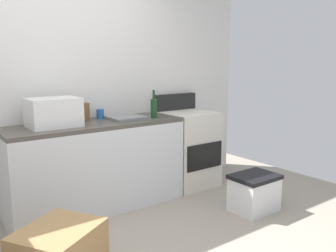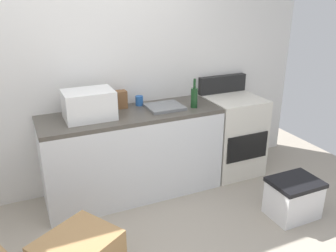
# 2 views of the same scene
# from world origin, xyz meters

# --- Properties ---
(wall_back) EXTENTS (5.00, 0.10, 2.60)m
(wall_back) POSITION_xyz_m (0.00, 1.55, 1.30)
(wall_back) COLOR silver
(wall_back) RESTS_ON ground_plane
(kitchen_counter) EXTENTS (1.80, 0.60, 0.90)m
(kitchen_counter) POSITION_xyz_m (0.30, 1.20, 0.45)
(kitchen_counter) COLOR silver
(kitchen_counter) RESTS_ON ground_plane
(stove_oven) EXTENTS (0.60, 0.61, 1.10)m
(stove_oven) POSITION_xyz_m (1.52, 1.21, 0.47)
(stove_oven) COLOR silver
(stove_oven) RESTS_ON ground_plane
(microwave) EXTENTS (0.46, 0.34, 0.27)m
(microwave) POSITION_xyz_m (-0.11, 1.21, 1.04)
(microwave) COLOR white
(microwave) RESTS_ON kitchen_counter
(sink_basin) EXTENTS (0.36, 0.32, 0.03)m
(sink_basin) POSITION_xyz_m (0.66, 1.19, 0.92)
(sink_basin) COLOR slate
(sink_basin) RESTS_ON kitchen_counter
(wine_bottle) EXTENTS (0.07, 0.07, 0.30)m
(wine_bottle) POSITION_xyz_m (0.95, 1.10, 1.01)
(wine_bottle) COLOR #193F1E
(wine_bottle) RESTS_ON kitchen_counter
(coffee_mug) EXTENTS (0.08, 0.08, 0.10)m
(coffee_mug) POSITION_xyz_m (0.46, 1.39, 0.95)
(coffee_mug) COLOR #2659A5
(coffee_mug) RESTS_ON kitchen_counter
(knife_block) EXTENTS (0.10, 0.10, 0.18)m
(knife_block) POSITION_xyz_m (0.27, 1.39, 0.99)
(knife_block) COLOR brown
(knife_block) RESTS_ON kitchen_counter
(storage_bin) EXTENTS (0.46, 0.36, 0.38)m
(storage_bin) POSITION_xyz_m (1.54, 0.17, 0.19)
(storage_bin) COLOR silver
(storage_bin) RESTS_ON ground_plane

